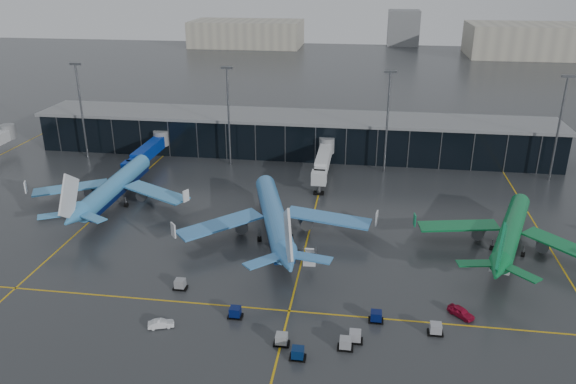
# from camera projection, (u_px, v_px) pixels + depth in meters

# --- Properties ---
(ground) EXTENTS (600.00, 600.00, 0.00)m
(ground) POSITION_uv_depth(u_px,v_px,m) (246.00, 259.00, 100.19)
(ground) COLOR #282B2D
(ground) RESTS_ON ground
(terminal_pier) EXTENTS (142.00, 17.00, 10.70)m
(terminal_pier) POSITION_uv_depth(u_px,v_px,m) (293.00, 134.00, 155.04)
(terminal_pier) COLOR black
(terminal_pier) RESTS_ON ground
(jet_bridges) EXTENTS (94.00, 27.50, 7.20)m
(jet_bridges) POSITION_uv_depth(u_px,v_px,m) (147.00, 152.00, 142.60)
(jet_bridges) COLOR #595B60
(jet_bridges) RESTS_ON ground
(flood_masts) EXTENTS (203.00, 0.50, 25.50)m
(flood_masts) POSITION_uv_depth(u_px,v_px,m) (306.00, 116.00, 140.21)
(flood_masts) COLOR #595B60
(flood_masts) RESTS_ON ground
(distant_hangars) EXTENTS (260.00, 71.00, 22.00)m
(distant_hangars) POSITION_uv_depth(u_px,v_px,m) (422.00, 37.00, 337.98)
(distant_hangars) COLOR #B2AD99
(distant_hangars) RESTS_ON ground
(taxi_lines) EXTENTS (220.00, 120.00, 0.02)m
(taxi_lines) POSITION_uv_depth(u_px,v_px,m) (308.00, 236.00, 108.58)
(taxi_lines) COLOR gold
(taxi_lines) RESTS_ON ground
(airliner_arkefly) EXTENTS (37.32, 42.43, 12.96)m
(airliner_arkefly) POSITION_uv_depth(u_px,v_px,m) (114.00, 175.00, 121.60)
(airliner_arkefly) COLOR #3D8DCA
(airliner_arkefly) RESTS_ON ground
(airliner_klm_near) EXTENTS (49.83, 53.52, 13.65)m
(airliner_klm_near) POSITION_uv_depth(u_px,v_px,m) (274.00, 203.00, 106.47)
(airliner_klm_near) COLOR #3D83C8
(airliner_klm_near) RESTS_ON ground
(airliner_aer_lingus) EXTENTS (45.52, 48.54, 12.14)m
(airliner_aer_lingus) POSITION_uv_depth(u_px,v_px,m) (513.00, 219.00, 101.48)
(airliner_aer_lingus) COLOR #0C6C36
(airliner_aer_lingus) RESTS_ON ground
(baggage_carts) EXTENTS (41.94, 16.06, 1.70)m
(baggage_carts) POSITION_uv_depth(u_px,v_px,m) (311.00, 326.00, 80.22)
(baggage_carts) COLOR black
(baggage_carts) RESTS_ON ground
(mobile_airstair) EXTENTS (2.38, 3.32, 3.45)m
(mobile_airstair) POSITION_uv_depth(u_px,v_px,m) (310.00, 258.00, 98.85)
(mobile_airstair) COLOR silver
(mobile_airstair) RESTS_ON ground
(service_van_red) EXTENTS (4.17, 4.20, 1.44)m
(service_van_red) POSITION_uv_depth(u_px,v_px,m) (461.00, 312.00, 83.59)
(service_van_red) COLOR maroon
(service_van_red) RESTS_ON ground
(service_van_white) EXTENTS (3.94, 2.46, 1.22)m
(service_van_white) POSITION_uv_depth(u_px,v_px,m) (161.00, 324.00, 81.04)
(service_van_white) COLOR silver
(service_van_white) RESTS_ON ground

